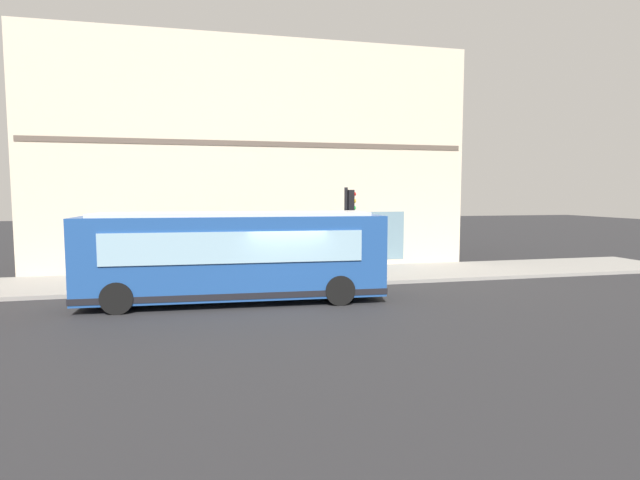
{
  "coord_description": "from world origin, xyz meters",
  "views": [
    {
      "loc": [
        -16.66,
        2.77,
        3.69
      ],
      "look_at": [
        2.42,
        -1.79,
        1.9
      ],
      "focal_mm": 28.6,
      "sensor_mm": 36.0,
      "label": 1
    }
  ],
  "objects_px": {
    "traffic_light_near_corner": "(349,216)",
    "fire_hydrant": "(365,269)",
    "city_bus_nearside": "(234,257)",
    "pedestrian_walking_along_curb": "(214,253)",
    "pedestrian_near_hydrant": "(245,256)"
  },
  "relations": [
    {
      "from": "fire_hydrant",
      "to": "pedestrian_walking_along_curb",
      "type": "distance_m",
      "value": 6.65
    },
    {
      "from": "traffic_light_near_corner",
      "to": "pedestrian_near_hydrant",
      "type": "height_order",
      "value": "traffic_light_near_corner"
    },
    {
      "from": "city_bus_nearside",
      "to": "pedestrian_near_hydrant",
      "type": "relative_size",
      "value": 5.59
    },
    {
      "from": "city_bus_nearside",
      "to": "fire_hydrant",
      "type": "height_order",
      "value": "city_bus_nearside"
    },
    {
      "from": "traffic_light_near_corner",
      "to": "pedestrian_near_hydrant",
      "type": "distance_m",
      "value": 4.51
    },
    {
      "from": "pedestrian_walking_along_curb",
      "to": "pedestrian_near_hydrant",
      "type": "xyz_separation_m",
      "value": [
        -2.25,
        -1.16,
        0.12
      ]
    },
    {
      "from": "fire_hydrant",
      "to": "pedestrian_near_hydrant",
      "type": "relative_size",
      "value": 0.41
    },
    {
      "from": "city_bus_nearside",
      "to": "pedestrian_near_hydrant",
      "type": "xyz_separation_m",
      "value": [
        3.05,
        -0.61,
        -0.35
      ]
    },
    {
      "from": "pedestrian_near_hydrant",
      "to": "pedestrian_walking_along_curb",
      "type": "bearing_deg",
      "value": 27.21
    },
    {
      "from": "traffic_light_near_corner",
      "to": "pedestrian_walking_along_curb",
      "type": "height_order",
      "value": "traffic_light_near_corner"
    },
    {
      "from": "city_bus_nearside",
      "to": "pedestrian_walking_along_curb",
      "type": "xyz_separation_m",
      "value": [
        5.29,
        0.54,
        -0.47
      ]
    },
    {
      "from": "pedestrian_walking_along_curb",
      "to": "traffic_light_near_corner",
      "type": "bearing_deg",
      "value": -118.27
    },
    {
      "from": "pedestrian_walking_along_curb",
      "to": "pedestrian_near_hydrant",
      "type": "relative_size",
      "value": 0.9
    },
    {
      "from": "city_bus_nearside",
      "to": "fire_hydrant",
      "type": "distance_m",
      "value": 6.36
    },
    {
      "from": "traffic_light_near_corner",
      "to": "fire_hydrant",
      "type": "relative_size",
      "value": 5.12
    }
  ]
}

